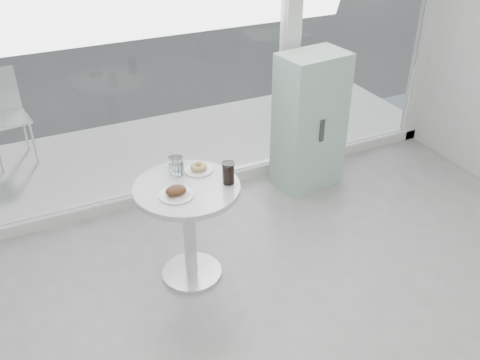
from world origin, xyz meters
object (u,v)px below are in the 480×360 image
mint_cabinet (310,122)px  cola_glass (228,173)px  water_tumbler_a (173,165)px  water_tumbler_b (178,166)px  main_table (188,213)px  plate_fritter (177,192)px  plate_donut (199,168)px  patio_chair (3,111)px

mint_cabinet → cola_glass: size_ratio=8.03×
water_tumbler_a → water_tumbler_b: 0.05m
main_table → water_tumbler_b: bearing=88.6°
cola_glass → plate_fritter: bearing=179.8°
plate_donut → water_tumbler_a: 0.18m
patio_chair → plate_fritter: size_ratio=3.92×
mint_cabinet → cola_glass: 1.47m
water_tumbler_a → cola_glass: (0.28, -0.31, 0.03)m
mint_cabinet → water_tumbler_a: 1.57m
main_table → plate_donut: (0.15, 0.15, 0.24)m
plate_fritter → cola_glass: (0.37, -0.00, 0.05)m
main_table → water_tumbler_a: size_ratio=6.87×
cola_glass → water_tumbler_b: bearing=135.5°
main_table → mint_cabinet: size_ratio=0.62×
mint_cabinet → water_tumbler_a: size_ratio=11.16×
plate_donut → water_tumbler_a: water_tumbler_a is taller
plate_fritter → plate_donut: bearing=43.5°
plate_donut → cola_glass: 0.27m
water_tumbler_a → water_tumbler_b: (0.01, -0.05, 0.01)m
plate_donut → patio_chair: bearing=117.7°
main_table → water_tumbler_a: (-0.01, 0.23, 0.27)m
plate_fritter → water_tumbler_b: water_tumbler_b is taller
mint_cabinet → cola_glass: mint_cabinet is taller
water_tumbler_a → main_table: bearing=-87.3°
plate_fritter → cola_glass: cola_glass is taller
plate_fritter → water_tumbler_b: size_ratio=1.73×
plate_fritter → water_tumbler_b: (0.10, 0.26, 0.03)m
water_tumbler_b → cola_glass: cola_glass is taller
plate_donut → cola_glass: (0.12, -0.23, 0.06)m
main_table → plate_donut: 0.32m
water_tumbler_a → mint_cabinet: bearing=20.5°
plate_fritter → mint_cabinet: bearing=28.8°
main_table → mint_cabinet: (1.45, 0.77, 0.07)m
patio_chair → cola_glass: size_ratio=5.78×
mint_cabinet → water_tumbler_b: mint_cabinet is taller
water_tumbler_b → main_table: bearing=-91.4°
plate_fritter → plate_donut: (0.25, 0.23, -0.01)m
water_tumbler_a → cola_glass: 0.42m
plate_fritter → plate_donut: 0.34m
plate_fritter → water_tumbler_b: bearing=68.4°
plate_donut → water_tumbler_a: size_ratio=1.78×
plate_fritter → cola_glass: bearing=-0.2°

